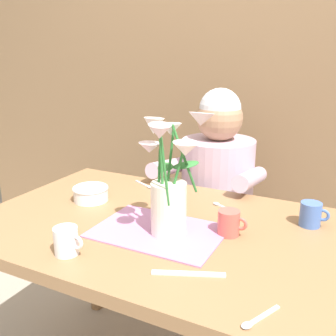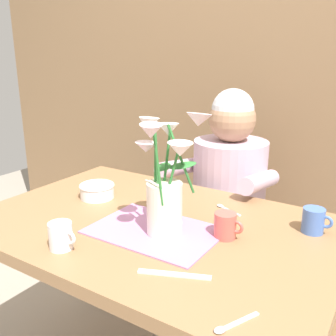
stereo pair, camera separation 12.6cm
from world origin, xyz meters
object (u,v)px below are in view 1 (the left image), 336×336
flower_vase (170,183)px  dinner_knife (188,274)px  seated_person (216,208)px  coffee_cup (311,214)px  ceramic_mug (229,223)px  tea_cup (67,241)px  ceramic_bowl (91,193)px

flower_vase → dinner_knife: (0.14, -0.18, -0.17)m
seated_person → flower_vase: bearing=-86.0°
seated_person → coffee_cup: size_ratio=12.20×
flower_vase → dinner_knife: bearing=-52.1°
ceramic_mug → seated_person: bearing=112.7°
tea_cup → flower_vase: bearing=49.3°
coffee_cup → tea_cup: bearing=-139.5°
seated_person → tea_cup: bearing=-100.7°
ceramic_bowl → ceramic_mug: (0.56, -0.04, 0.01)m
tea_cup → ceramic_mug: 0.49m
coffee_cup → ceramic_mug: 0.28m
seated_person → flower_vase: size_ratio=3.00×
ceramic_bowl → dinner_knife: 0.62m
ceramic_bowl → dinner_knife: size_ratio=0.72×
seated_person → dinner_knife: bearing=-78.3°
flower_vase → coffee_cup: (0.38, 0.26, -0.13)m
tea_cup → ceramic_mug: bearing=40.8°
ceramic_bowl → tea_cup: size_ratio=1.46×
flower_vase → tea_cup: (-0.21, -0.24, -0.13)m
flower_vase → ceramic_mug: size_ratio=4.06×
ceramic_bowl → dinner_knife: (0.54, -0.30, -0.03)m
ceramic_mug → tea_cup: bearing=-139.2°
ceramic_mug → ceramic_bowl: bearing=175.9°
coffee_cup → ceramic_mug: size_ratio=1.00×
seated_person → ceramic_bowl: size_ratio=8.35×
tea_cup → coffee_cup: size_ratio=1.00×
ceramic_bowl → ceramic_mug: bearing=-4.1°
tea_cup → coffee_cup: (0.59, 0.50, 0.00)m
flower_vase → ceramic_mug: bearing=25.9°
ceramic_bowl → ceramic_mug: ceramic_mug is taller
dinner_knife → ceramic_mug: ceramic_mug is taller
seated_person → tea_cup: size_ratio=12.20×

